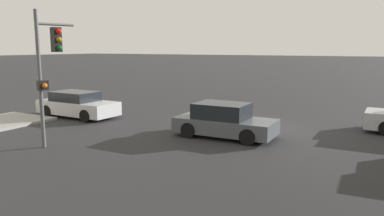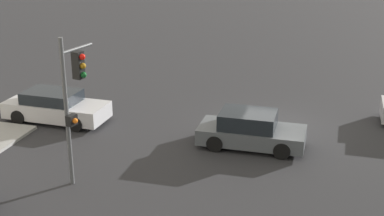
% 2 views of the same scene
% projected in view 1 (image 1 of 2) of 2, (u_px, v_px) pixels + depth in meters
% --- Properties ---
extents(ground_plane, '(300.00, 300.00, 0.00)m').
position_uv_depth(ground_plane, '(255.00, 128.00, 17.26)').
color(ground_plane, '#28282B').
extents(traffic_signal, '(0.51, 1.67, 4.99)m').
position_uv_depth(traffic_signal, '(48.00, 60.00, 13.59)').
color(traffic_signal, '#515456').
rests_on(traffic_signal, ground_plane).
extents(crossing_car_1, '(4.52, 1.98, 1.35)m').
position_uv_depth(crossing_car_1, '(77.00, 105.00, 19.82)').
color(crossing_car_1, '#B7B7BC').
rests_on(crossing_car_1, ground_plane).
extents(crossing_car_3, '(4.12, 1.96, 1.40)m').
position_uv_depth(crossing_car_3, '(224.00, 121.00, 15.40)').
color(crossing_car_3, '#4C5156').
rests_on(crossing_car_3, ground_plane).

